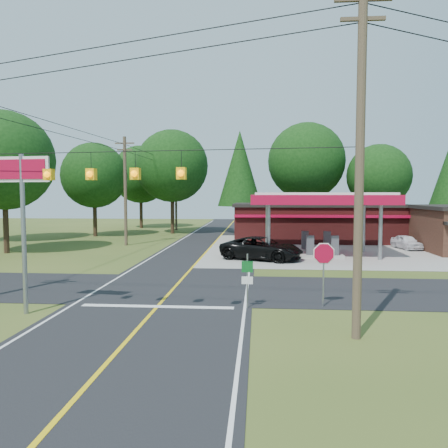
# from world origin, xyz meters

# --- Properties ---
(ground) EXTENTS (120.00, 120.00, 0.00)m
(ground) POSITION_xyz_m (0.00, 0.00, 0.00)
(ground) COLOR #384C1B
(ground) RESTS_ON ground
(main_highway) EXTENTS (8.00, 120.00, 0.02)m
(main_highway) POSITION_xyz_m (0.00, 0.00, 0.01)
(main_highway) COLOR black
(main_highway) RESTS_ON ground
(cross_road) EXTENTS (70.00, 7.00, 0.02)m
(cross_road) POSITION_xyz_m (0.00, 0.00, 0.01)
(cross_road) COLOR black
(cross_road) RESTS_ON ground
(lane_center_yellow) EXTENTS (0.15, 110.00, 0.00)m
(lane_center_yellow) POSITION_xyz_m (0.00, 0.00, 0.03)
(lane_center_yellow) COLOR yellow
(lane_center_yellow) RESTS_ON main_highway
(gas_canopy) EXTENTS (10.60, 7.40, 4.88)m
(gas_canopy) POSITION_xyz_m (9.00, 13.00, 4.27)
(gas_canopy) COLOR gray
(gas_canopy) RESTS_ON ground
(convenience_store) EXTENTS (16.40, 7.55, 3.80)m
(convenience_store) POSITION_xyz_m (10.00, 22.98, 1.92)
(convenience_store) COLOR #5C1B1A
(convenience_store) RESTS_ON ground
(utility_pole_near_right) EXTENTS (1.80, 0.30, 11.50)m
(utility_pole_near_right) POSITION_xyz_m (7.50, -7.00, 5.96)
(utility_pole_near_right) COLOR #473828
(utility_pole_near_right) RESTS_ON ground
(utility_pole_far_left) EXTENTS (1.80, 0.30, 10.00)m
(utility_pole_far_left) POSITION_xyz_m (-8.00, 18.00, 5.20)
(utility_pole_far_left) COLOR #473828
(utility_pole_far_left) RESTS_ON ground
(utility_pole_north) EXTENTS (0.30, 0.30, 9.50)m
(utility_pole_north) POSITION_xyz_m (-6.50, 35.00, 4.75)
(utility_pole_north) COLOR #473828
(utility_pole_north) RESTS_ON ground
(overhead_beacons) EXTENTS (17.04, 2.04, 1.03)m
(overhead_beacons) POSITION_xyz_m (-1.00, -6.00, 6.21)
(overhead_beacons) COLOR black
(overhead_beacons) RESTS_ON ground
(treeline_backdrop) EXTENTS (70.27, 51.59, 13.30)m
(treeline_backdrop) POSITION_xyz_m (0.82, 24.01, 7.49)
(treeline_backdrop) COLOR #332316
(treeline_backdrop) RESTS_ON ground
(suv_car) EXTENTS (7.70, 7.70, 1.65)m
(suv_car) POSITION_xyz_m (4.50, 10.00, 0.83)
(suv_car) COLOR black
(suv_car) RESTS_ON ground
(sedan_car) EXTENTS (4.16, 4.16, 1.22)m
(sedan_car) POSITION_xyz_m (17.00, 17.00, 0.61)
(sedan_car) COLOR white
(sedan_car) RESTS_ON ground
(big_stop_sign) EXTENTS (2.35, 0.35, 6.34)m
(big_stop_sign) POSITION_xyz_m (-5.00, -5.01, 4.66)
(big_stop_sign) COLOR gray
(big_stop_sign) RESTS_ON ground
(octagonal_stop_sign) EXTENTS (0.95, 0.11, 2.76)m
(octagonal_stop_sign) POSITION_xyz_m (7.00, -3.01, 2.08)
(octagonal_stop_sign) COLOR gray
(octagonal_stop_sign) RESTS_ON ground
(route_sign_post) EXTENTS (0.47, 0.10, 2.30)m
(route_sign_post) POSITION_xyz_m (3.80, -3.52, 1.37)
(route_sign_post) COLOR gray
(route_sign_post) RESTS_ON ground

